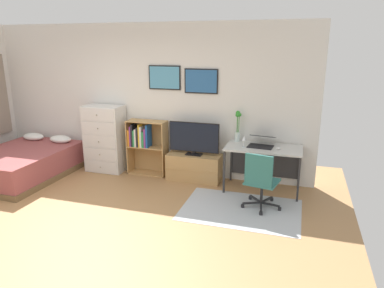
# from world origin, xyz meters

# --- Properties ---
(ground_plane) EXTENTS (7.20, 7.20, 0.00)m
(ground_plane) POSITION_xyz_m (0.00, 0.00, 0.00)
(ground_plane) COLOR #A87A4C
(wall_back_with_posters) EXTENTS (6.12, 0.09, 2.70)m
(wall_back_with_posters) POSITION_xyz_m (0.01, 2.43, 1.36)
(wall_back_with_posters) COLOR silver
(wall_back_with_posters) RESTS_ON ground_plane
(area_rug) EXTENTS (1.70, 1.20, 0.01)m
(area_rug) POSITION_xyz_m (2.02, 1.23, 0.00)
(area_rug) COLOR #B2B7BC
(area_rug) RESTS_ON ground_plane
(bed) EXTENTS (1.46, 1.92, 0.62)m
(bed) POSITION_xyz_m (-2.00, 1.41, 0.25)
(bed) COLOR brown
(bed) RESTS_ON ground_plane
(dresser) EXTENTS (0.71, 0.46, 1.24)m
(dresser) POSITION_xyz_m (-0.73, 2.15, 0.62)
(dresser) COLOR silver
(dresser) RESTS_ON ground_plane
(bookshelf) EXTENTS (0.72, 0.30, 1.00)m
(bookshelf) POSITION_xyz_m (0.05, 2.22, 0.60)
(bookshelf) COLOR tan
(bookshelf) RESTS_ON ground_plane
(tv_stand) EXTENTS (0.95, 0.41, 0.47)m
(tv_stand) POSITION_xyz_m (1.02, 2.17, 0.24)
(tv_stand) COLOR tan
(tv_stand) RESTS_ON ground_plane
(television) EXTENTS (0.89, 0.16, 0.58)m
(television) POSITION_xyz_m (1.02, 2.15, 0.76)
(television) COLOR black
(television) RESTS_ON tv_stand
(desk) EXTENTS (1.21, 0.64, 0.74)m
(desk) POSITION_xyz_m (2.22, 2.13, 0.61)
(desk) COLOR silver
(desk) RESTS_ON ground_plane
(office_chair) EXTENTS (0.58, 0.57, 0.86)m
(office_chair) POSITION_xyz_m (2.27, 1.33, 0.46)
(office_chair) COLOR #232326
(office_chair) RESTS_ON ground_plane
(laptop) EXTENTS (0.44, 0.46, 0.17)m
(laptop) POSITION_xyz_m (2.17, 2.13, 0.81)
(laptop) COLOR black
(laptop) RESTS_ON desk
(computer_mouse) EXTENTS (0.06, 0.10, 0.03)m
(computer_mouse) POSITION_xyz_m (2.46, 1.99, 0.76)
(computer_mouse) COLOR silver
(computer_mouse) RESTS_ON desk
(bamboo_vase) EXTENTS (0.10, 0.11, 0.52)m
(bamboo_vase) POSITION_xyz_m (1.75, 2.28, 0.99)
(bamboo_vase) COLOR silver
(bamboo_vase) RESTS_ON desk
(wine_glass) EXTENTS (0.07, 0.07, 0.18)m
(wine_glass) POSITION_xyz_m (1.91, 1.96, 0.87)
(wine_glass) COLOR silver
(wine_glass) RESTS_ON desk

